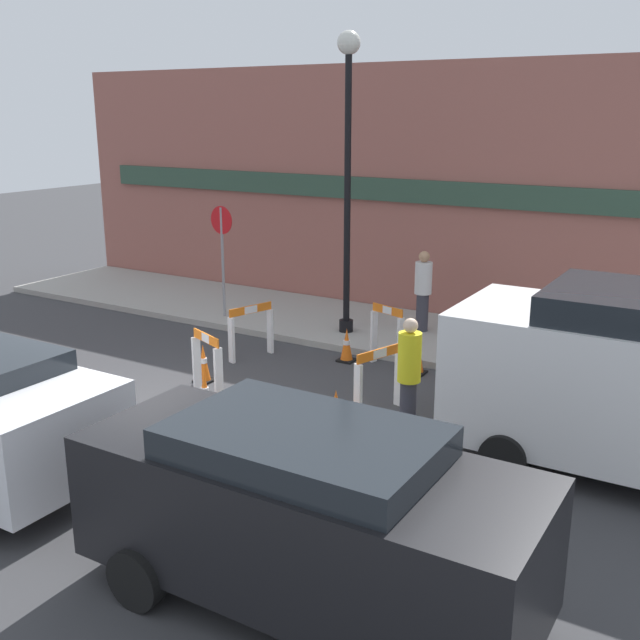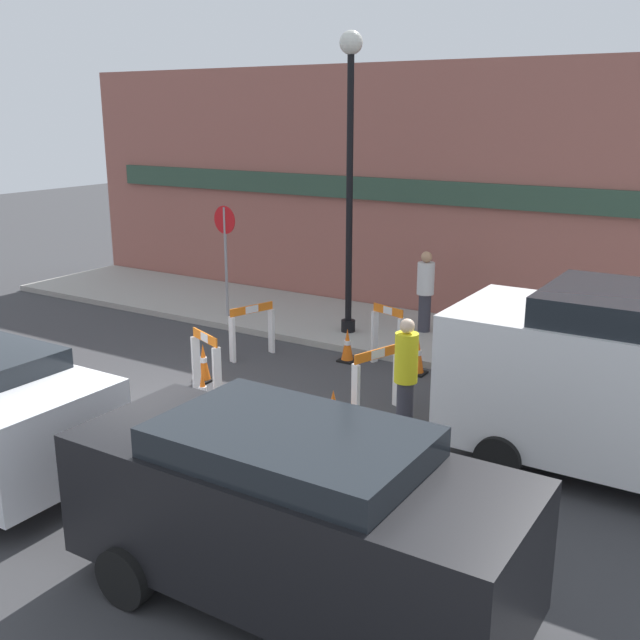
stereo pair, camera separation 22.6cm
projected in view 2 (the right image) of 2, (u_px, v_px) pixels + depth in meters
name	position (u px, v px, depth m)	size (l,w,h in m)	color
ground_plane	(148.00, 425.00, 11.07)	(60.00, 60.00, 0.00)	#38383A
sidewalk_slab	(353.00, 325.00, 16.02)	(18.00, 3.19, 0.13)	#9E9B93
storefront_facade	(391.00, 191.00, 16.66)	(18.00, 0.22, 5.50)	#93564C
streetlamp_post	(350.00, 147.00, 14.31)	(0.44, 0.44, 5.79)	black
stop_sign	(225.00, 243.00, 16.07)	(0.60, 0.08, 2.41)	gray
barricade_0	(377.00, 378.00, 11.38)	(0.41, 0.93, 1.03)	white
barricade_1	(388.00, 335.00, 13.46)	(0.72, 0.34, 1.13)	white
barricade_2	(252.00, 329.00, 13.97)	(0.41, 0.95, 1.01)	white
barricade_3	(206.00, 364.00, 11.89)	(0.78, 0.42, 1.12)	white
traffic_cone_0	(333.00, 408.00, 11.03)	(0.30, 0.30, 0.54)	black
traffic_cone_1	(203.00, 393.00, 11.33)	(0.30, 0.30, 0.73)	black
traffic_cone_2	(203.00, 363.00, 12.78)	(0.30, 0.30, 0.67)	black
traffic_cone_3	(418.00, 356.00, 13.12)	(0.30, 0.30, 0.69)	black
traffic_cone_4	(347.00, 346.00, 13.80)	(0.30, 0.30, 0.63)	black
person_worker	(406.00, 374.00, 10.39)	(0.43, 0.43, 1.75)	#33333D
person_pedestrian	(425.00, 289.00, 15.09)	(0.39, 0.39, 1.65)	#33333D
parked_car_2	(292.00, 509.00, 6.76)	(4.30, 1.83, 1.81)	black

